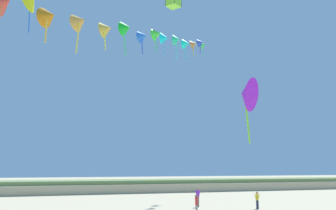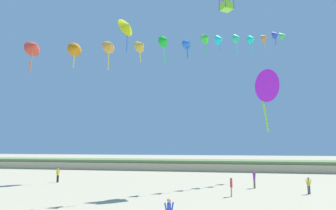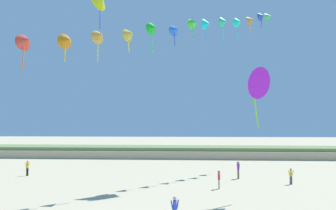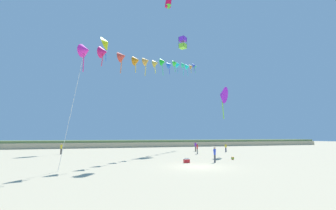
# 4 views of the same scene
# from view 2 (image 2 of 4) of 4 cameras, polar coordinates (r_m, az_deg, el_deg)

# --- Properties ---
(dune_ridge) EXTENTS (120.00, 8.09, 1.75)m
(dune_ridge) POSITION_cam_2_polar(r_m,az_deg,el_deg) (54.54, 4.64, -11.29)
(dune_ridge) COLOR tan
(dune_ridge) RESTS_ON ground
(person_near_left) EXTENTS (0.31, 0.55, 1.64)m
(person_near_left) POSITION_cam_2_polar(r_m,az_deg,el_deg) (38.43, -20.24, -12.26)
(person_near_left) COLOR black
(person_near_left) RESTS_ON ground
(person_near_right) EXTENTS (0.29, 0.61, 1.76)m
(person_near_right) POSITION_cam_2_polar(r_m,az_deg,el_deg) (32.58, 16.11, -13.22)
(person_near_right) COLOR #726656
(person_near_right) RESTS_ON ground
(person_mid_center) EXTENTS (0.21, 0.55, 1.57)m
(person_mid_center) POSITION_cam_2_polar(r_m,az_deg,el_deg) (26.92, 11.96, -14.82)
(person_mid_center) COLOR gray
(person_mid_center) RESTS_ON ground
(person_far_left) EXTENTS (0.52, 0.20, 1.48)m
(person_far_left) POSITION_cam_2_polar(r_m,az_deg,el_deg) (30.44, 25.21, -13.52)
(person_far_left) COLOR #282D4C
(person_far_left) RESTS_ON ground
(kite_banner_string) EXTENTS (26.70, 31.89, 20.66)m
(kite_banner_string) POSITION_cam_2_polar(r_m,az_deg,el_deg) (30.58, 3.49, 12.12)
(kite_banner_string) COLOR #D626AD
(large_kite_mid_trail) EXTENTS (2.76, 3.25, 5.33)m
(large_kite_mid_trail) POSITION_cam_2_polar(r_m,az_deg,el_deg) (44.28, -7.74, 14.67)
(large_kite_mid_trail) COLOR yellow
(large_kite_high_solo) EXTENTS (2.72, 2.52, 4.82)m
(large_kite_high_solo) POSITION_cam_2_polar(r_m,az_deg,el_deg) (23.76, 17.75, 3.52)
(large_kite_high_solo) COLOR #AA19DB
(large_kite_outer_drift) EXTENTS (1.63, 1.63, 2.22)m
(large_kite_outer_drift) POSITION_cam_2_polar(r_m,az_deg,el_deg) (36.18, 11.06, 18.92)
(large_kite_outer_drift) COLOR #85E236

